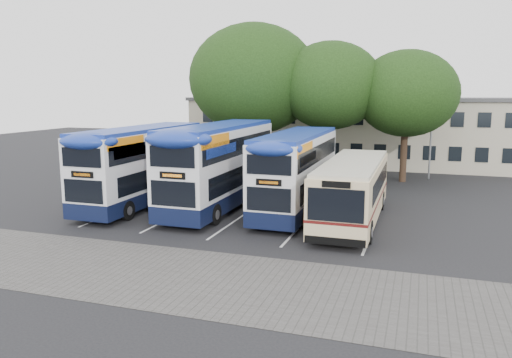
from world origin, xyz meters
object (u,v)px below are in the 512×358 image
object	(u,v)px
bus_dd_mid	(220,162)
bus_single	(353,187)
bus_dd_right	(297,168)
tree_left	(254,79)
lamp_post	(432,113)
bus_dd_left	(143,162)
tree_mid	(331,86)
tree_right	(407,94)

from	to	relation	value
bus_dd_mid	bus_single	distance (m)	7.88
bus_dd_mid	bus_dd_right	world-z (taller)	bus_dd_mid
tree_left	bus_single	distance (m)	16.94
tree_left	bus_dd_mid	world-z (taller)	tree_left
lamp_post	bus_dd_left	distance (m)	22.23
lamp_post	bus_dd_mid	xyz separation A→B (m)	(-11.70, -14.07, -2.41)
bus_dd_mid	bus_single	world-z (taller)	bus_dd_mid
bus_dd_right	bus_single	distance (m)	3.62
lamp_post	bus_dd_left	world-z (taller)	lamp_post
bus_dd_mid	lamp_post	bearing A→B (deg)	50.25
tree_mid	tree_right	distance (m)	5.59
lamp_post	tree_left	distance (m)	14.05
bus_dd_left	bus_dd_right	distance (m)	9.22
bus_single	bus_dd_mid	bearing A→B (deg)	173.64
tree_right	bus_dd_left	world-z (taller)	tree_right
tree_right	bus_dd_right	xyz separation A→B (m)	(-5.34, -11.84, -4.12)
lamp_post	tree_right	xyz separation A→B (m)	(-1.90, -1.81, 1.49)
tree_mid	bus_single	size ratio (longest dim) A/B	0.97
tree_left	tree_right	distance (m)	11.77
tree_left	bus_dd_left	distance (m)	13.77
bus_dd_right	tree_mid	bearing A→B (deg)	90.88
tree_left	tree_mid	bearing A→B (deg)	-1.66
bus_dd_mid	bus_dd_right	distance (m)	4.48
lamp_post	bus_dd_mid	size ratio (longest dim) A/B	0.78
tree_right	bus_dd_right	bearing A→B (deg)	-114.28
lamp_post	tree_right	size ratio (longest dim) A/B	0.93
tree_right	bus_single	size ratio (longest dim) A/B	0.91
bus_dd_left	bus_dd_mid	size ratio (longest dim) A/B	0.96
bus_dd_right	lamp_post	bearing A→B (deg)	62.05
tree_mid	bus_dd_right	bearing A→B (deg)	-89.12
tree_mid	bus_dd_right	distance (m)	12.08
tree_mid	bus_dd_right	world-z (taller)	tree_mid
bus_dd_mid	bus_single	size ratio (longest dim) A/B	1.08
tree_left	bus_dd_left	xyz separation A→B (m)	(-2.79, -12.46, -5.16)
bus_single	tree_right	bearing A→B (deg)	81.25
tree_right	tree_mid	bearing A→B (deg)	-172.63
tree_right	bus_dd_left	bearing A→B (deg)	-138.12
lamp_post	bus_dd_left	bearing A→B (deg)	-137.92
bus_dd_left	bus_single	distance (m)	12.49
tree_left	bus_dd_right	bearing A→B (deg)	-60.65
bus_dd_left	bus_dd_mid	distance (m)	4.75
tree_mid	bus_dd_mid	distance (m)	13.11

